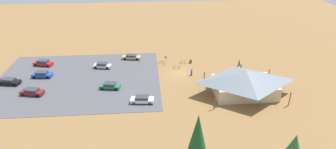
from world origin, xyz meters
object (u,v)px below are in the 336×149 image
(bicycle_yellow_lone_east, at_px, (183,62))
(visitor_by_pavilion, at_px, (239,63))
(trash_bin, at_px, (191,61))
(bicycle_white_lone_west, at_px, (176,67))
(bike_pavilion, at_px, (245,81))
(bicycle_teal_yard_right, at_px, (248,74))
(lot_sign, at_px, (166,59))
(car_tan_far_end, at_px, (131,57))
(pine_center, at_px, (294,149))
(car_green_front_row, at_px, (110,86))
(car_red_near_entry, at_px, (43,63))
(car_black_second_row, at_px, (9,81))
(car_maroon_end_stall, at_px, (32,92))
(pine_far_west, at_px, (198,132))
(car_white_aisle_side, at_px, (142,99))
(bicycle_silver_front_row, at_px, (260,76))
(visitor_at_bikes, at_px, (241,67))
(bicycle_red_edge_north, at_px, (161,62))
(visitor_near_lot, at_px, (192,72))
(bicycle_green_near_porch, at_px, (224,74))
(car_blue_inner_stall, at_px, (42,74))
(bicycle_orange_yard_left, at_px, (230,72))
(car_silver_back_corner, at_px, (102,65))

(bicycle_yellow_lone_east, bearing_deg, visitor_by_pavilion, 169.84)
(trash_bin, height_order, bicycle_white_lone_west, trash_bin)
(bike_pavilion, relative_size, bicycle_teal_yard_right, 8.18)
(lot_sign, bearing_deg, bicycle_teal_yard_right, 157.29)
(car_tan_far_end, bearing_deg, trash_bin, 166.02)
(car_tan_far_end, bearing_deg, pine_center, 117.40)
(car_green_front_row, distance_m, car_red_near_entry, 22.27)
(car_black_second_row, bearing_deg, car_maroon_end_stall, 142.06)
(pine_far_west, bearing_deg, bicycle_teal_yard_right, -121.62)
(car_black_second_row, xyz_separation_m, car_white_aisle_side, (-28.95, 9.95, -0.03))
(bike_pavilion, relative_size, pine_center, 2.07)
(bicycle_yellow_lone_east, height_order, car_red_near_entry, car_red_near_entry)
(bicycle_silver_front_row, xyz_separation_m, visitor_at_bikes, (3.46, -3.84, 0.64))
(pine_center, height_order, bicycle_red_edge_north, pine_center)
(bicycle_teal_yard_right, height_order, car_tan_far_end, car_tan_far_end)
(bike_pavilion, bearing_deg, car_green_front_row, -9.23)
(visitor_by_pavilion, height_order, visitor_near_lot, visitor_near_lot)
(bike_pavilion, xyz_separation_m, bicycle_green_near_porch, (1.79, -8.44, -2.55))
(bicycle_yellow_lone_east, bearing_deg, pine_far_west, 85.65)
(car_blue_inner_stall, xyz_separation_m, car_black_second_row, (6.10, 2.96, 0.00))
(pine_center, distance_m, car_black_second_row, 57.57)
(bicycle_silver_front_row, xyz_separation_m, car_blue_inner_stall, (49.96, -4.12, 0.39))
(bicycle_orange_yard_left, bearing_deg, bicycle_green_near_porch, 35.99)
(lot_sign, relative_size, car_blue_inner_stall, 0.48)
(car_blue_inner_stall, height_order, visitor_at_bikes, visitor_at_bikes)
(trash_bin, xyz_separation_m, lot_sign, (6.40, 0.23, 0.96))
(car_tan_far_end, distance_m, car_green_front_row, 16.13)
(car_maroon_end_stall, height_order, car_tan_far_end, car_maroon_end_stall)
(car_tan_far_end, distance_m, car_red_near_entry, 21.95)
(bicycle_green_near_porch, height_order, bicycle_orange_yard_left, bicycle_green_near_porch)
(bicycle_green_near_porch, bearing_deg, visitor_at_bikes, -152.12)
(pine_far_west, bearing_deg, car_white_aisle_side, -65.97)
(car_red_near_entry, distance_m, visitor_near_lot, 37.05)
(car_green_front_row, xyz_separation_m, visitor_by_pavilion, (-30.89, -9.18, 0.13))
(bicycle_teal_yard_right, xyz_separation_m, car_blue_inner_stall, (47.36, -2.84, 0.34))
(trash_bin, height_order, car_white_aisle_side, car_white_aisle_side)
(bicycle_green_near_porch, relative_size, car_silver_back_corner, 0.32)
(pine_center, distance_m, car_tan_far_end, 48.40)
(bicycle_red_edge_north, xyz_separation_m, car_green_front_row, (11.65, 12.15, 0.31))
(car_green_front_row, height_order, car_red_near_entry, car_red_near_entry)
(car_white_aisle_side, bearing_deg, bicycle_orange_yard_left, -151.14)
(lot_sign, relative_size, bicycle_yellow_lone_east, 1.23)
(bicycle_red_edge_north, bearing_deg, bicycle_silver_front_row, 156.72)
(bicycle_green_near_porch, height_order, car_silver_back_corner, car_silver_back_corner)
(pine_far_west, xyz_separation_m, bicycle_red_edge_north, (2.83, -35.61, -5.08))
(car_black_second_row, relative_size, visitor_near_lot, 3.01)
(bicycle_silver_front_row, xyz_separation_m, car_tan_far_end, (29.87, -13.04, 0.33))
(visitor_near_lot, bearing_deg, bicycle_white_lone_west, -51.29)
(trash_bin, height_order, pine_far_west, pine_far_west)
(trash_bin, xyz_separation_m, bicycle_yellow_lone_east, (1.98, 0.21, -0.08))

